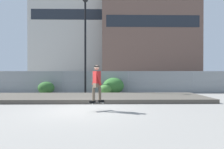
{
  "coord_description": "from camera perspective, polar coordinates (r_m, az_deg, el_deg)",
  "views": [
    {
      "loc": [
        1.12,
        -8.69,
        1.68
      ],
      "look_at": [
        1.35,
        5.02,
        1.58
      ],
      "focal_mm": 30.3,
      "sensor_mm": 36.0,
      "label": 1
    }
  ],
  "objects": [
    {
      "name": "ground_plane",
      "position": [
        8.92,
        -8.28,
        -10.45
      ],
      "size": [
        120.0,
        120.0,
        0.0
      ],
      "primitive_type": "plane",
      "color": "gray"
    },
    {
      "name": "gravel_berm",
      "position": [
        12.27,
        -6.22,
        -6.91
      ],
      "size": [
        14.36,
        3.81,
        0.23
      ],
      "primitive_type": "cube",
      "color": "#4C473F",
      "rests_on": "ground_plane"
    },
    {
      "name": "skateboard",
      "position": [
        8.56,
        -4.63,
        -8.45
      ],
      "size": [
        0.8,
        0.56,
        0.07
      ],
      "color": "black"
    },
    {
      "name": "skater",
      "position": [
        8.46,
        -4.63,
        -2.13
      ],
      "size": [
        0.68,
        0.62,
        1.65
      ],
      "color": "black",
      "rests_on": "skateboard"
    },
    {
      "name": "chain_fence",
      "position": [
        15.97,
        -4.98,
        -2.27
      ],
      "size": [
        27.52,
        0.06,
        1.85
      ],
      "color": "gray",
      "rests_on": "ground_plane"
    },
    {
      "name": "street_lamp",
      "position": [
        15.75,
        -8.07,
        11.67
      ],
      "size": [
        0.44,
        0.44,
        7.78
      ],
      "color": "black",
      "rests_on": "ground_plane"
    },
    {
      "name": "parked_car_near",
      "position": [
        19.11,
        -15.46,
        -2.12
      ],
      "size": [
        4.46,
        2.07,
        1.66
      ],
      "color": "black",
      "rests_on": "ground_plane"
    },
    {
      "name": "parked_car_mid",
      "position": [
        18.71,
        5.06,
        -2.16
      ],
      "size": [
        4.47,
        2.09,
        1.66
      ],
      "color": "silver",
      "rests_on": "ground_plane"
    },
    {
      "name": "library_building",
      "position": [
        53.04,
        -10.41,
        12.26
      ],
      "size": [
        21.44,
        12.72,
        25.13
      ],
      "color": "#B2AFA8",
      "rests_on": "ground_plane"
    },
    {
      "name": "office_block",
      "position": [
        47.98,
        10.32,
        10.55
      ],
      "size": [
        21.26,
        14.07,
        20.24
      ],
      "color": "brown",
      "rests_on": "ground_plane"
    },
    {
      "name": "shrub_left",
      "position": [
        15.88,
        -19.25,
        -3.86
      ],
      "size": [
        1.3,
        1.06,
        1.0
      ],
      "color": "#2D5B28",
      "rests_on": "ground_plane"
    },
    {
      "name": "shrub_center",
      "position": [
        14.91,
        -1.87,
        -4.48
      ],
      "size": [
        1.05,
        0.86,
        0.81
      ],
      "color": "#477F38",
      "rests_on": "ground_plane"
    },
    {
      "name": "shrub_right",
      "position": [
        15.33,
        0.45,
        -3.42
      ],
      "size": [
        1.69,
        1.39,
        1.31
      ],
      "color": "#336B2D",
      "rests_on": "ground_plane"
    }
  ]
}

